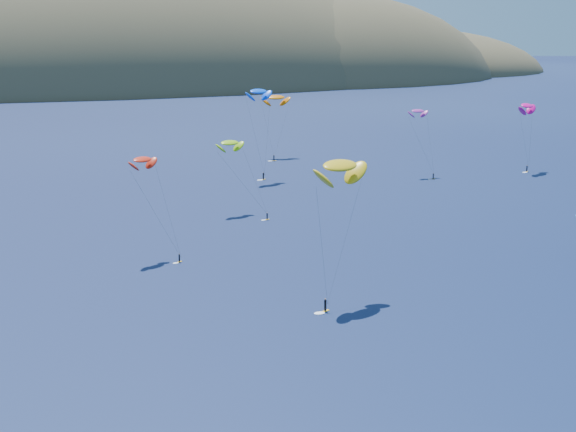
{
  "coord_description": "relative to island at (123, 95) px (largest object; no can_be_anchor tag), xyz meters",
  "views": [
    {
      "loc": [
        -45.13,
        -65.01,
        47.2
      ],
      "look_at": [
        5.4,
        80.0,
        9.0
      ],
      "focal_mm": 50.0,
      "sensor_mm": 36.0,
      "label": 1
    }
  ],
  "objects": [
    {
      "name": "kitesurfer_11",
      "position": [
        2.92,
        -363.36,
        30.98
      ],
      "size": [
        10.22,
        13.54,
        23.04
      ],
      "rotation": [
        0.0,
        0.0,
        -0.09
      ],
      "color": "#F0AB1A",
      "rests_on": "ground"
    },
    {
      "name": "kitesurfer_3",
      "position": [
        -33.75,
        -438.12,
        27.87
      ],
      "size": [
        10.58,
        15.12,
        19.28
      ],
      "rotation": [
        0.0,
        0.0,
        0.32
      ],
      "color": "#F0AB1A",
      "rests_on": "ground"
    },
    {
      "name": "kitesurfer_4",
      "position": [
        -14.62,
        -400.34,
        36.67
      ],
      "size": [
        10.19,
        7.66,
        28.58
      ],
      "rotation": [
        0.0,
        0.0,
        0.42
      ],
      "color": "#F0AB1A",
      "rests_on": "ground"
    },
    {
      "name": "kitesurfer_8",
      "position": [
        68.65,
        -414.86,
        31.02
      ],
      "size": [
        10.34,
        8.81,
        22.96
      ],
      "rotation": [
        0.0,
        0.0,
        0.54
      ],
      "color": "#F0AB1A",
      "rests_on": "ground"
    },
    {
      "name": "kitesurfer_6",
      "position": [
        32.98,
        -410.19,
        30.15
      ],
      "size": [
        6.9,
        11.09,
        21.36
      ],
      "rotation": [
        0.0,
        0.0,
        0.08
      ],
      "color": "#F0AB1A",
      "rests_on": "ground"
    },
    {
      "name": "kitesurfer_2",
      "position": [
        -32.43,
        -504.56,
        33.59
      ],
      "size": [
        12.67,
        12.67,
        26.09
      ],
      "rotation": [
        0.0,
        0.0,
        0.43
      ],
      "color": "#F0AB1A",
      "rests_on": "ground"
    },
    {
      "name": "island",
      "position": [
        0.0,
        0.0,
        0.0
      ],
      "size": [
        730.0,
        300.0,
        210.0
      ],
      "color": "#3D3526",
      "rests_on": "ground"
    },
    {
      "name": "kitesurfer_9",
      "position": [
        -60.15,
        -469.42,
        30.36
      ],
      "size": [
        9.63,
        11.16,
        21.58
      ],
      "rotation": [
        0.0,
        0.0,
        0.58
      ],
      "color": "#F0AB1A",
      "rests_on": "ground"
    }
  ]
}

